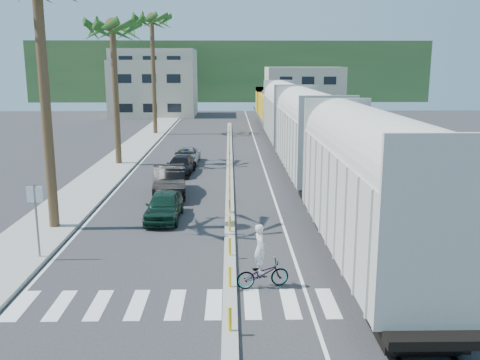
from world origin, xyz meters
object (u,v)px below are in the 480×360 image
at_px(street_sign, 36,211).
at_px(car_second, 169,181).
at_px(car_lead, 164,206).
at_px(cyclist, 262,268).

relative_size(street_sign, car_second, 0.57).
xyz_separation_m(car_lead, car_second, (-0.28, 4.94, 0.16)).
bearing_deg(car_lead, cyclist, -61.36).
relative_size(car_second, cyclist, 2.38).
bearing_deg(car_lead, street_sign, -126.20).
relative_size(street_sign, cyclist, 1.36).
bearing_deg(street_sign, car_second, 69.65).
bearing_deg(car_second, street_sign, -116.08).
bearing_deg(car_second, cyclist, -76.60).
bearing_deg(cyclist, car_second, 5.56).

